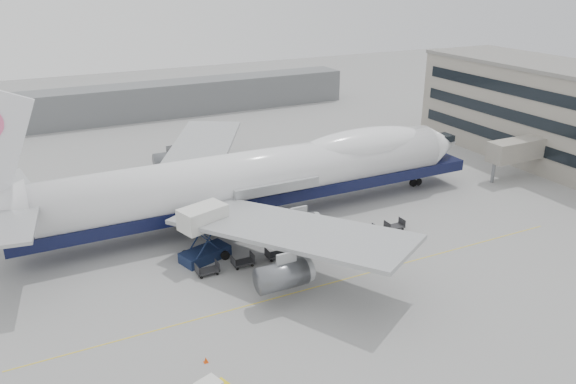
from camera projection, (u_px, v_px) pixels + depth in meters
ground at (303, 258)px, 61.58m from camera, size 260.00×260.00×0.00m
apron_line at (331, 283)px, 56.59m from camera, size 60.00×0.15×0.01m
hangar at (99, 106)px, 114.26m from camera, size 110.00×8.00×7.00m
airliner at (263, 175)px, 69.72m from camera, size 67.00×55.30×19.98m
catering_truck at (204, 230)px, 60.02m from camera, size 5.87×4.76×6.18m
traffic_cone at (206, 360)px, 45.12m from camera, size 0.36×0.36×0.54m
dolly_0 at (207, 270)px, 57.99m from camera, size 2.30×1.35×1.30m
dolly_1 at (243, 262)px, 59.63m from camera, size 2.30×1.35×1.30m
dolly_2 at (276, 254)px, 61.28m from camera, size 2.30×1.35×1.30m
dolly_3 at (308, 246)px, 62.92m from camera, size 2.30×1.35×1.30m
dolly_4 at (338, 239)px, 64.57m from camera, size 2.30×1.35×1.30m
dolly_5 at (367, 233)px, 66.21m from camera, size 2.30×1.35×1.30m
dolly_6 at (394, 226)px, 67.86m from camera, size 2.30×1.35×1.30m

